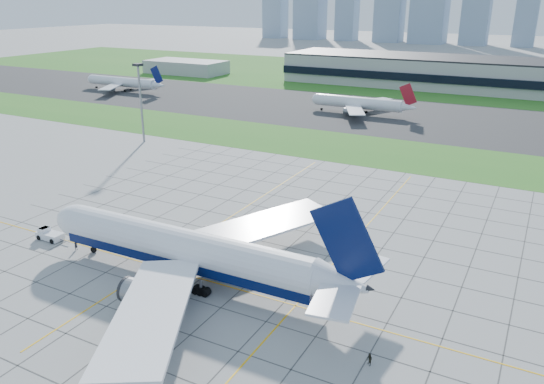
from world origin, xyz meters
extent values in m
plane|color=#9A9A95|center=(0.00, 0.00, 0.00)|extent=(1400.00, 1400.00, 0.00)
cube|color=#2B6E1F|center=(0.00, 90.00, 0.02)|extent=(700.00, 35.00, 0.04)
cube|color=#383838|center=(0.00, 145.00, 0.03)|extent=(700.00, 75.00, 0.04)
cube|color=#2B6E1F|center=(0.00, 255.00, 0.02)|extent=(700.00, 145.00, 0.04)
cube|color=#474744|center=(-48.00, 10.00, 0.01)|extent=(0.18, 130.00, 0.02)
cube|color=#474744|center=(-40.00, 10.00, 0.01)|extent=(0.18, 130.00, 0.02)
cube|color=#474744|center=(-32.00, 10.00, 0.01)|extent=(0.18, 130.00, 0.02)
cube|color=#474744|center=(-24.00, 10.00, 0.01)|extent=(0.18, 130.00, 0.02)
cube|color=#474744|center=(-16.00, 10.00, 0.01)|extent=(0.18, 130.00, 0.02)
cube|color=#474744|center=(-8.00, 10.00, 0.01)|extent=(0.18, 130.00, 0.02)
cube|color=#474744|center=(0.00, 10.00, 0.01)|extent=(0.18, 130.00, 0.02)
cube|color=#474744|center=(8.00, 10.00, 0.01)|extent=(0.18, 130.00, 0.02)
cube|color=#474744|center=(16.00, 10.00, 0.01)|extent=(0.18, 130.00, 0.02)
cube|color=#474744|center=(24.00, 10.00, 0.01)|extent=(0.18, 130.00, 0.02)
cube|color=#474744|center=(32.00, 10.00, 0.01)|extent=(0.18, 130.00, 0.02)
cube|color=#474744|center=(40.00, 10.00, 0.01)|extent=(0.18, 130.00, 0.02)
cube|color=#474744|center=(48.00, 10.00, 0.01)|extent=(0.18, 130.00, 0.02)
cube|color=#474744|center=(0.00, -24.00, 0.01)|extent=(110.00, 0.18, 0.02)
cube|color=#474744|center=(0.00, -16.00, 0.01)|extent=(110.00, 0.18, 0.02)
cube|color=#474744|center=(0.00, -8.00, 0.01)|extent=(110.00, 0.18, 0.02)
cube|color=#474744|center=(0.00, 0.00, 0.01)|extent=(110.00, 0.18, 0.02)
cube|color=#474744|center=(0.00, 8.00, 0.01)|extent=(110.00, 0.18, 0.02)
cube|color=#474744|center=(0.00, 16.00, 0.01)|extent=(110.00, 0.18, 0.02)
cube|color=#474744|center=(0.00, 24.00, 0.01)|extent=(110.00, 0.18, 0.02)
cube|color=#474744|center=(0.00, 32.00, 0.01)|extent=(110.00, 0.18, 0.02)
cube|color=#474744|center=(0.00, 40.00, 0.01)|extent=(110.00, 0.18, 0.02)
cube|color=#474744|center=(0.00, 48.00, 0.01)|extent=(110.00, 0.18, 0.02)
cube|color=#474744|center=(0.00, 56.00, 0.01)|extent=(110.00, 0.18, 0.02)
cube|color=#474744|center=(0.00, 64.00, 0.01)|extent=(110.00, 0.18, 0.02)
cube|color=#F8B10D|center=(0.00, -2.00, 0.02)|extent=(120.00, 0.25, 0.03)
cube|color=#F8B10D|center=(-10.00, 20.00, 0.02)|extent=(0.25, 100.00, 0.03)
cube|color=#F8B10D|center=(18.00, 20.00, 0.02)|extent=(0.25, 100.00, 0.03)
cube|color=#B7B7B2|center=(40.00, 230.00, 7.50)|extent=(260.00, 42.00, 15.00)
cube|color=black|center=(40.00, 208.50, 7.00)|extent=(260.00, 1.00, 4.00)
cube|color=black|center=(40.00, 230.00, 15.40)|extent=(260.00, 42.00, 0.80)
cube|color=#B7B7B2|center=(-160.00, 210.00, 4.00)|extent=(50.00, 25.00, 8.00)
cylinder|color=gray|center=(-70.00, 65.00, 12.50)|extent=(0.70, 0.70, 25.00)
cube|color=black|center=(-70.00, 65.00, 25.20)|extent=(2.50, 2.50, 0.80)
cube|color=#8DA2B9|center=(-258.00, 520.00, 34.00)|extent=(24.00, 21.60, 68.00)
cube|color=#8DA2B9|center=(-78.00, 520.00, 37.00)|extent=(35.00, 31.50, 74.00)
cylinder|color=white|center=(-2.23, -2.89, 5.85)|extent=(48.13, 6.97, 6.27)
cube|color=#061242|center=(-2.23, -2.89, 3.86)|extent=(48.12, 6.56, 1.67)
ellipsoid|color=white|center=(-26.25, -3.24, 5.85)|extent=(10.12, 6.41, 6.27)
cube|color=black|center=(-28.55, -3.28, 6.37)|extent=(2.35, 3.38, 0.63)
cone|color=white|center=(25.44, -2.48, 6.16)|extent=(8.44, 6.08, 5.95)
cube|color=#061242|center=(25.96, -2.47, 13.16)|extent=(11.39, 0.69, 13.33)
cube|color=white|center=(3.78, 13.91, 4.80)|extent=(20.95, 30.47, 1.01)
cube|color=white|center=(4.28, -19.51, 4.80)|extent=(21.60, 30.34, 1.01)
cylinder|color=slate|center=(-2.40, 8.07, 2.72)|extent=(6.85, 4.07, 3.97)
cylinder|color=slate|center=(-2.07, -13.85, 2.72)|extent=(6.85, 4.07, 3.97)
cylinder|color=gray|center=(-23.64, -3.21, 1.36)|extent=(0.38, 0.38, 2.72)
cylinder|color=black|center=(-23.64, -3.21, 0.57)|extent=(1.16, 0.54, 1.15)
cylinder|color=black|center=(2.94, 0.53, 0.68)|extent=(1.38, 1.27, 1.36)
cylinder|color=black|center=(3.04, -6.15, 0.68)|extent=(1.38, 1.27, 1.36)
cube|color=white|center=(-35.54, -3.00, 0.82)|extent=(5.53, 2.65, 1.28)
cube|color=white|center=(-37.01, -3.02, 1.74)|extent=(1.68, 2.04, 1.01)
cube|color=black|center=(-37.01, -3.02, 1.92)|extent=(1.49, 1.85, 0.64)
cube|color=gray|center=(-31.61, -2.94, 0.55)|extent=(2.75, 0.21, 0.16)
cylinder|color=black|center=(-37.39, -1.84, 0.50)|extent=(1.01, 0.47, 1.01)
cylinder|color=black|center=(-37.36, -4.22, 0.50)|extent=(1.01, 0.47, 1.01)
cylinder|color=black|center=(-33.73, -1.79, 0.50)|extent=(1.01, 0.47, 1.01)
cylinder|color=black|center=(-33.69, -4.17, 0.50)|extent=(1.01, 0.47, 1.01)
imported|color=black|center=(-27.46, -3.90, 0.95)|extent=(0.54, 0.74, 1.90)
imported|color=black|center=(32.65, -10.38, 0.85)|extent=(1.05, 1.02, 1.70)
cylinder|color=white|center=(-148.95, 140.27, 4.50)|extent=(41.57, 4.80, 4.80)
cube|color=#081154|center=(-125.85, 140.27, 9.50)|extent=(7.46, 0.40, 9.15)
cube|color=white|center=(-146.06, 151.27, 3.70)|extent=(13.89, 20.66, 0.40)
cube|color=white|center=(-146.06, 129.27, 3.70)|extent=(13.89, 20.66, 0.40)
cylinder|color=black|center=(-145.48, 142.47, 0.50)|extent=(1.00, 1.00, 1.00)
cylinder|color=black|center=(-145.48, 138.07, 0.50)|extent=(1.00, 1.00, 1.00)
cylinder|color=white|center=(-22.16, 141.91, 4.50)|extent=(36.40, 4.80, 4.80)
cube|color=maroon|center=(-1.94, 141.91, 9.50)|extent=(7.46, 0.40, 9.15)
cube|color=white|center=(-19.63, 152.91, 3.70)|extent=(13.89, 20.66, 0.40)
cube|color=white|center=(-19.63, 130.91, 3.70)|extent=(13.89, 20.66, 0.40)
cylinder|color=black|center=(-19.13, 144.11, 0.50)|extent=(1.00, 1.00, 1.00)
cylinder|color=black|center=(-19.13, 139.71, 0.50)|extent=(1.00, 1.00, 1.00)
camera|label=1|loc=(48.20, -66.94, 45.21)|focal=35.00mm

